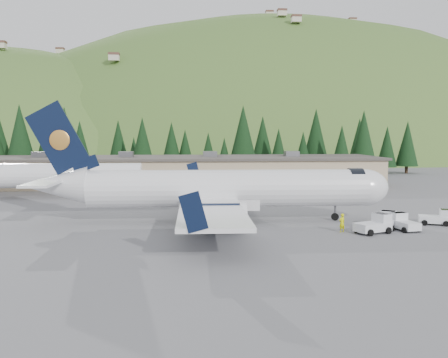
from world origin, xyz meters
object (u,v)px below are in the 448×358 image
(airliner, at_px, (218,190))
(baggage_tug_a, at_px, (375,224))
(baggage_tug_b, at_px, (438,218))
(ramp_worker, at_px, (342,223))
(second_airliner, at_px, (45,175))
(baggage_tug_d, at_px, (387,221))
(terminal_building, at_px, (182,171))
(baggage_tug_c, at_px, (403,223))

(airliner, distance_m, baggage_tug_a, 16.29)
(baggage_tug_b, distance_m, ramp_worker, 11.38)
(airliner, xyz_separation_m, second_airliner, (-23.80, 21.98, -0.07))
(baggage_tug_b, height_order, baggage_tug_d, baggage_tug_d)
(terminal_building, xyz_separation_m, baggage_tug_d, (20.29, -43.01, -1.89))
(baggage_tug_c, bearing_deg, terminal_building, 14.57)
(second_airliner, height_order, baggage_tug_d, second_airliner)
(baggage_tug_a, bearing_deg, baggage_tug_c, -3.26)
(terminal_building, bearing_deg, baggage_tug_b, -57.74)
(second_airliner, distance_m, baggage_tug_d, 48.50)
(baggage_tug_d, relative_size, ramp_worker, 1.92)
(airliner, bearing_deg, baggage_tug_c, -17.68)
(baggage_tug_c, xyz_separation_m, terminal_building, (-21.54, 44.01, 1.90))
(second_airliner, relative_size, ramp_worker, 15.40)
(second_airliner, relative_size, baggage_tug_d, 8.02)
(baggage_tug_c, bearing_deg, baggage_tug_d, 39.91)
(second_airliner, height_order, terminal_building, second_airliner)
(second_airliner, relative_size, baggage_tug_a, 7.25)
(airliner, bearing_deg, terminal_building, 97.03)
(airliner, relative_size, baggage_tug_c, 11.73)
(baggage_tug_b, distance_m, terminal_building, 49.23)
(baggage_tug_a, bearing_deg, airliner, 129.95)
(baggage_tug_a, bearing_deg, ramp_worker, 144.03)
(airliner, height_order, second_airliner, airliner)
(second_airliner, xyz_separation_m, baggage_tug_b, (46.17, -25.60, -2.60))
(baggage_tug_b, distance_m, baggage_tug_c, 5.29)
(ramp_worker, bearing_deg, baggage_tug_a, 142.14)
(baggage_tug_b, distance_m, baggage_tug_d, 6.13)
(airliner, bearing_deg, second_airliner, 138.46)
(second_airliner, height_order, baggage_tug_b, second_airliner)
(baggage_tug_b, relative_size, ramp_worker, 1.90)
(baggage_tug_d, bearing_deg, baggage_tug_b, -44.26)
(airliner, bearing_deg, ramp_worker, -28.78)
(baggage_tug_a, xyz_separation_m, terminal_building, (-18.26, 45.21, 1.81))
(airliner, relative_size, baggage_tug_d, 11.16)
(terminal_building, distance_m, baggage_tug_d, 47.59)
(baggage_tug_d, bearing_deg, terminal_building, 57.77)
(baggage_tug_b, bearing_deg, second_airliner, 171.87)
(second_airliner, distance_m, baggage_tug_a, 48.13)
(terminal_building, xyz_separation_m, ramp_worker, (15.27, -44.54, -1.73))
(baggage_tug_a, bearing_deg, baggage_tug_b, 0.90)
(airliner, distance_m, baggage_tug_d, 17.36)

